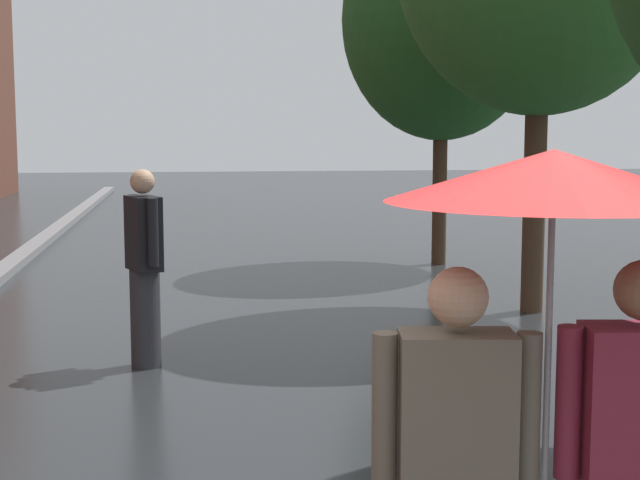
# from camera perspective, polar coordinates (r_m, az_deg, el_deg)

# --- Properties ---
(street_tree_2) EXTENTS (2.95, 2.95, 5.39)m
(street_tree_2) POSITION_cam_1_polar(r_m,az_deg,el_deg) (14.43, 7.33, 12.93)
(street_tree_2) COLOR #473323
(street_tree_2) RESTS_ON ground
(couple_under_umbrella) EXTENTS (1.22, 1.16, 2.01)m
(couple_under_umbrella) POSITION_cam_1_polar(r_m,az_deg,el_deg) (3.40, 13.60, -5.61)
(couple_under_umbrella) COLOR #2D2D33
(couple_under_umbrella) RESTS_ON ground
(pedestrian_walking_midground) EXTENTS (0.35, 0.56, 1.72)m
(pedestrian_walking_midground) POSITION_cam_1_polar(r_m,az_deg,el_deg) (8.33, -10.48, -1.58)
(pedestrian_walking_midground) COLOR #2D2D33
(pedestrian_walking_midground) RESTS_ON ground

